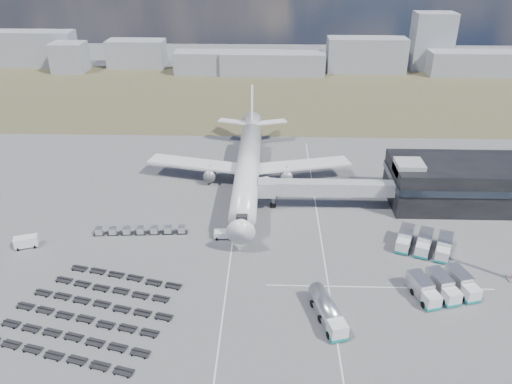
{
  "coord_description": "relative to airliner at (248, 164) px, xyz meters",
  "views": [
    {
      "loc": [
        5.36,
        -78.89,
        55.26
      ],
      "look_at": [
        2.32,
        20.13,
        4.0
      ],
      "focal_mm": 35.0,
      "sensor_mm": 36.0,
      "label": 1
    }
  ],
  "objects": [
    {
      "name": "skyline",
      "position": [
        -8.21,
        117.22,
        1.67
      ],
      "size": [
        288.63,
        25.74,
        24.82
      ],
      "color": "gray",
      "rests_on": "ground"
    },
    {
      "name": "fuel_tanker",
      "position": [
        14.88,
        -49.02,
        -3.51
      ],
      "size": [
        5.67,
        11.39,
        3.57
      ],
      "rotation": [
        0.0,
        0.0,
        0.27
      ],
      "color": "silver",
      "rests_on": "ground"
    },
    {
      "name": "utility_van",
      "position": [
        -42.64,
        -29.74,
        -4.12
      ],
      "size": [
        4.83,
        3.34,
        2.35
      ],
      "primitive_type": "cube",
      "rotation": [
        0.0,
        0.0,
        0.33
      ],
      "color": "silver",
      "rests_on": "ground"
    },
    {
      "name": "terminal",
      "position": [
        47.77,
        -8.41,
        -0.04
      ],
      "size": [
        30.4,
        16.4,
        11.0
      ],
      "color": "black",
      "rests_on": "ground"
    },
    {
      "name": "jet_bridge",
      "position": [
        15.9,
        -11.95,
        -0.24
      ],
      "size": [
        30.3,
        3.8,
        7.05
      ],
      "color": "#939399",
      "rests_on": "ground"
    },
    {
      "name": "service_trucks_far",
      "position": [
        35.76,
        -28.25,
        -3.64
      ],
      "size": [
        12.08,
        10.76,
        3.03
      ],
      "rotation": [
        0.0,
        0.0,
        -0.39
      ],
      "color": "silver",
      "rests_on": "ground"
    },
    {
      "name": "airliner",
      "position": [
        0.0,
        0.0,
        0.0
      ],
      "size": [
        51.59,
        64.53,
        17.62
      ],
      "color": "silver",
      "rests_on": "ground"
    },
    {
      "name": "service_trucks_near",
      "position": [
        35.29,
        -41.93,
        -3.62
      ],
      "size": [
        11.8,
        10.08,
        3.08
      ],
      "rotation": [
        0.0,
        0.0,
        0.27
      ],
      "color": "silver",
      "rests_on": "ground"
    },
    {
      "name": "grass_strip",
      "position": [
        0.0,
        77.62,
        -5.29
      ],
      "size": [
        420.0,
        90.0,
        0.01
      ],
      "primitive_type": "cube",
      "color": "#4D442E",
      "rests_on": "ground"
    },
    {
      "name": "pushback_tug",
      "position": [
        -4.0,
        -25.09,
        -4.49
      ],
      "size": [
        3.74,
        2.23,
        1.6
      ],
      "primitive_type": "cube",
      "rotation": [
        0.0,
        0.0,
        0.05
      ],
      "color": "silver",
      "rests_on": "ground"
    },
    {
      "name": "uld_row",
      "position": [
        -21.2,
        -24.24,
        -4.4
      ],
      "size": [
        19.27,
        2.75,
        1.49
      ],
      "rotation": [
        0.0,
        0.0,
        0.07
      ],
      "color": "black",
      "rests_on": "ground"
    },
    {
      "name": "baggage_dollies",
      "position": [
        -23.61,
        -48.89,
        -4.95
      ],
      "size": [
        29.13,
        26.73,
        0.68
      ],
      "rotation": [
        0.0,
        0.0,
        -0.25
      ],
      "color": "black",
      "rests_on": "ground"
    },
    {
      "name": "ground",
      "position": [
        0.0,
        -32.38,
        -5.29
      ],
      "size": [
        420.0,
        420.0,
        0.0
      ],
      "primitive_type": "plane",
      "color": "#565659",
      "rests_on": "ground"
    },
    {
      "name": "lane_markings",
      "position": [
        9.77,
        -29.38,
        -5.29
      ],
      "size": [
        47.12,
        110.0,
        0.01
      ],
      "color": "silver",
      "rests_on": "ground"
    },
    {
      "name": "catering_truck",
      "position": [
        4.95,
        -5.07,
        -3.85
      ],
      "size": [
        4.64,
        6.65,
        2.82
      ],
      "rotation": [
        0.0,
        0.0,
        0.38
      ],
      "color": "silver",
      "rests_on": "ground"
    }
  ]
}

